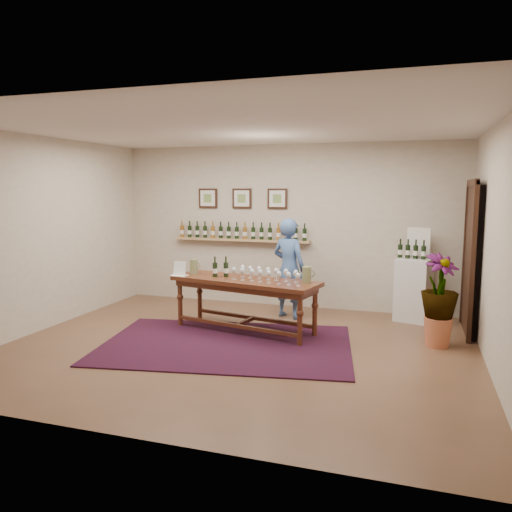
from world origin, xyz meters
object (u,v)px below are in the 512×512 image
(tasting_table, at_px, (245,287))
(display_pedestal, at_px, (413,290))
(potted_plant, at_px, (439,300))
(person, at_px, (289,268))

(tasting_table, xyz_separation_m, display_pedestal, (2.31, 1.38, -0.17))
(tasting_table, height_order, potted_plant, potted_plant)
(tasting_table, relative_size, person, 1.42)
(display_pedestal, distance_m, potted_plant, 1.32)
(tasting_table, xyz_separation_m, person, (0.41, 0.97, 0.14))
(tasting_table, relative_size, display_pedestal, 2.32)
(person, bearing_deg, tasting_table, 88.01)
(potted_plant, bearing_deg, person, 158.92)
(display_pedestal, bearing_deg, person, -167.56)
(tasting_table, relative_size, potted_plant, 2.15)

